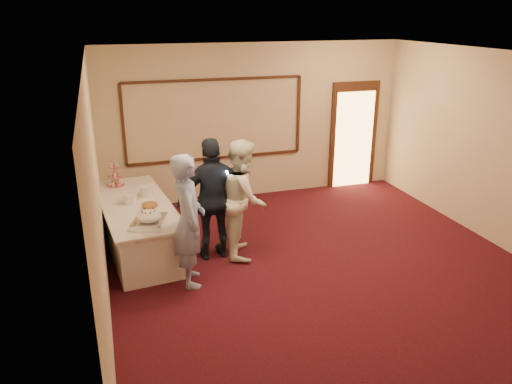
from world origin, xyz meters
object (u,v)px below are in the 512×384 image
plate_stack_b (146,191)px  man (189,221)px  buffet_table (138,226)px  woman (243,198)px  guest (214,199)px  pavlova_tray (149,218)px  tart (150,206)px  cupcake_stand (115,177)px  plate_stack_a (130,199)px

plate_stack_b → man: man is taller
buffet_table → woman: (1.54, -0.62, 0.51)m
guest → woman: bearing=177.3°
pavlova_tray → tart: 0.65m
cupcake_stand → plate_stack_a: bearing=-79.7°
pavlova_tray → cupcake_stand: bearing=101.3°
tart → buffet_table: bearing=129.1°
pavlova_tray → plate_stack_b: (0.08, 1.14, -0.00)m
buffet_table → woman: woman is taller
pavlova_tray → plate_stack_b: 1.15m
plate_stack_b → woman: bearing=-33.1°
plate_stack_a → guest: guest is taller
buffet_table → woman: bearing=-21.8°
plate_stack_a → tart: plate_stack_a is taller
plate_stack_a → woman: (1.62, -0.60, 0.04)m
cupcake_stand → tart: cupcake_stand is taller
plate_stack_b → woman: size_ratio=0.11×
pavlova_tray → tart: pavlova_tray is taller
plate_stack_b → woman: (1.35, -0.88, 0.04)m
man → guest: bearing=-32.6°
tart → woman: size_ratio=0.15×
cupcake_stand → plate_stack_b: cupcake_stand is taller
plate_stack_b → cupcake_stand: bearing=122.8°
pavlova_tray → woman: (1.43, 0.27, 0.04)m
cupcake_stand → guest: bearing=-49.4°
woman → plate_stack_a: bearing=83.5°
cupcake_stand → plate_stack_b: bearing=-57.2°
plate_stack_a → tart: bearing=-40.1°
cupcake_stand → woman: (1.79, -1.57, -0.02)m
buffet_table → tart: bearing=-50.9°
plate_stack_a → buffet_table: bearing=10.5°
pavlova_tray → woman: size_ratio=0.36×
pavlova_tray → guest: size_ratio=0.35×
cupcake_stand → plate_stack_b: 0.82m
plate_stack_a → plate_stack_b: (0.27, 0.27, -0.00)m
pavlova_tray → tart: bearing=83.5°
cupcake_stand → woman: size_ratio=0.24×
woman → guest: (-0.45, 0.01, 0.03)m
man → woman: bearing=-51.2°
pavlova_tray → plate_stack_a: pavlova_tray is taller
plate_stack_a → woman: size_ratio=0.12×
buffet_table → guest: guest is taller
man → woman: 1.14m
cupcake_stand → man: size_ratio=0.23×
cupcake_stand → plate_stack_b: (0.44, -0.69, -0.07)m
cupcake_stand → plate_stack_a: cupcake_stand is taller
guest → tart: bearing=-24.6°
tart → woman: (1.35, -0.38, 0.10)m
cupcake_stand → woman: bearing=-41.2°
tart → man: (0.41, -1.03, 0.12)m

